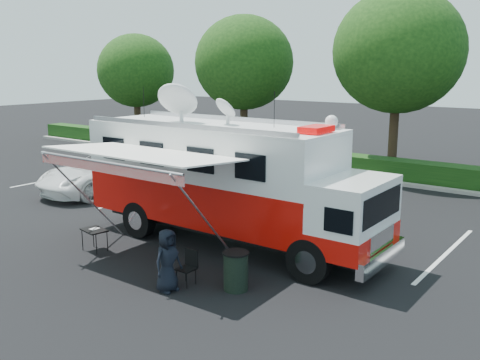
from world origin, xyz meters
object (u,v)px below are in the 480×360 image
object	(u,v)px
folding_table	(94,231)
trash_bin	(236,271)
command_truck	(228,180)
white_suv	(107,191)

from	to	relation	value
folding_table	trash_bin	size ratio (longest dim) A/B	0.90
command_truck	white_suv	distance (m)	9.00
white_suv	trash_bin	world-z (taller)	trash_bin
command_truck	white_suv	xyz separation A→B (m)	(-8.46, 2.36, -1.97)
command_truck	folding_table	size ratio (longest dim) A/B	11.18
folding_table	command_truck	bearing A→B (deg)	45.86
folding_table	trash_bin	world-z (taller)	trash_bin
command_truck	folding_table	distance (m)	4.14
command_truck	white_suv	size ratio (longest dim) A/B	1.62
white_suv	trash_bin	size ratio (longest dim) A/B	6.20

